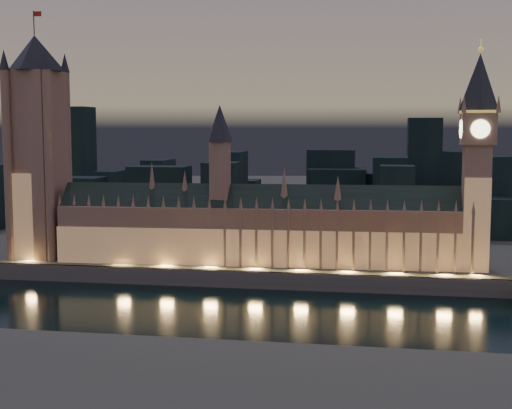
# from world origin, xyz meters

# --- Properties ---
(ground_plane) EXTENTS (2000.00, 2000.00, 0.00)m
(ground_plane) POSITION_xyz_m (0.00, 0.00, 0.00)
(ground_plane) COLOR black
(ground_plane) RESTS_ON ground
(north_bank) EXTENTS (2000.00, 960.00, 8.00)m
(north_bank) POSITION_xyz_m (0.00, 520.00, 4.00)
(north_bank) COLOR #3D4630
(north_bank) RESTS_ON ground
(embankment_wall) EXTENTS (2000.00, 2.50, 8.00)m
(embankment_wall) POSITION_xyz_m (0.00, 41.00, 4.00)
(embankment_wall) COLOR #4B5454
(embankment_wall) RESTS_ON ground
(palace_of_westminster) EXTENTS (202.00, 28.46, 78.00)m
(palace_of_westminster) POSITION_xyz_m (4.89, 61.74, 26.37)
(palace_of_westminster) COLOR #96714D
(palace_of_westminster) RESTS_ON north_bank
(victoria_tower) EXTENTS (31.68, 31.68, 125.43)m
(victoria_tower) POSITION_xyz_m (-110.00, 61.93, 70.32)
(victoria_tower) COLOR #96714D
(victoria_tower) RESTS_ON north_bank
(elizabeth_tower) EXTENTS (18.00, 18.00, 107.25)m
(elizabeth_tower) POSITION_xyz_m (108.00, 61.92, 67.77)
(elizabeth_tower) COLOR #96714D
(elizabeth_tower) RESTS_ON north_bank
(city_backdrop) EXTENTS (478.79, 215.63, 84.79)m
(city_backdrop) POSITION_xyz_m (32.16, 247.47, 30.92)
(city_backdrop) COLOR black
(city_backdrop) RESTS_ON north_bank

